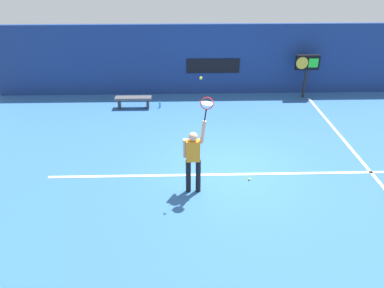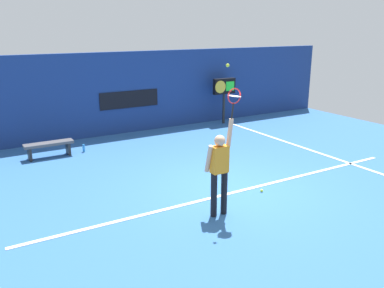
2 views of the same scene
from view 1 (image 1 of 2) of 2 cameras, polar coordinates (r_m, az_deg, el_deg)
name	(u,v)px [view 1 (image 1 of 2)]	position (r m, az deg, el deg)	size (l,w,h in m)	color
ground_plane	(229,170)	(10.75, 5.61, -3.95)	(18.00, 18.00, 0.00)	#2D609E
back_wall	(213,60)	(16.02, 3.19, 12.60)	(18.00, 0.20, 2.88)	navy
sponsor_banner_center	(213,66)	(15.96, 3.20, 11.69)	(2.20, 0.03, 0.60)	black
court_baseline	(230,174)	(10.55, 5.76, -4.60)	(10.00, 0.10, 0.01)	white
court_sideline	(341,136)	(13.48, 21.52, 1.06)	(0.10, 7.00, 0.01)	white
tennis_player	(193,157)	(9.30, 0.19, -1.99)	(0.56, 0.31, 1.99)	black
tennis_racket	(207,105)	(8.71, 2.26, 5.95)	(0.35, 0.27, 0.62)	black
tennis_ball	(201,78)	(8.53, 1.35, 9.92)	(0.07, 0.07, 0.07)	#CCE033
scoreboard_clock	(307,64)	(16.16, 16.99, 11.41)	(0.96, 0.20, 1.78)	black
court_bench	(133,100)	(14.88, -8.85, 6.62)	(1.40, 0.36, 0.45)	#4C4C51
water_bottle	(160,105)	(14.86, -4.87, 5.93)	(0.07, 0.07, 0.24)	#338CD8
spare_ball	(249,179)	(10.36, 8.64, -5.27)	(0.07, 0.07, 0.07)	#CCE033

